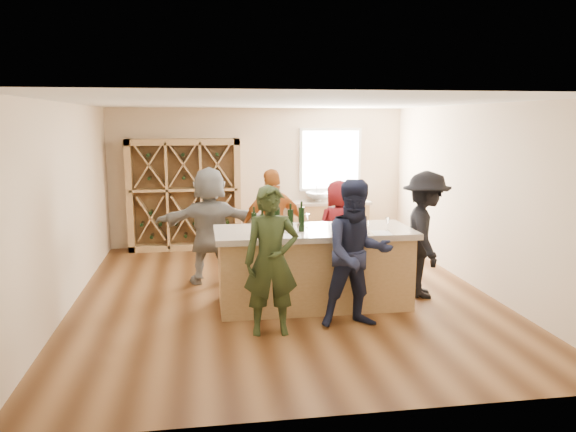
{
  "coord_description": "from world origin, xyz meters",
  "views": [
    {
      "loc": [
        -1.17,
        -7.94,
        2.56
      ],
      "look_at": [
        0.1,
        0.2,
        1.15
      ],
      "focal_mm": 35.0,
      "sensor_mm": 36.0,
      "label": 1
    }
  ],
  "objects": [
    {
      "name": "tasting_menu_a",
      "position": [
        -0.02,
        -0.93,
        1.08
      ],
      "size": [
        0.28,
        0.35,
        0.0
      ],
      "primitive_type": "cube",
      "rotation": [
        0.0,
        0.0,
        -0.16
      ],
      "color": "white",
      "rests_on": "tasting_counter_top"
    },
    {
      "name": "person_far_mid",
      "position": [
        -0.06,
        0.68,
        0.91
      ],
      "size": [
        1.15,
        0.75,
        1.81
      ],
      "primitive_type": "imported",
      "rotation": [
        0.0,
        0.0,
        3.35
      ],
      "color": "#994C19",
      "rests_on": "floor"
    },
    {
      "name": "sink",
      "position": [
        1.2,
        3.2,
        1.01
      ],
      "size": [
        0.54,
        0.54,
        0.19
      ],
      "primitive_type": "imported",
      "color": "silver",
      "rests_on": "back_counter_top"
    },
    {
      "name": "wine_rack",
      "position": [
        -1.5,
        3.27,
        1.1
      ],
      "size": [
        2.2,
        0.45,
        2.2
      ],
      "primitive_type": "cube",
      "color": "#A17D4C",
      "rests_on": "floor"
    },
    {
      "name": "person_far_right",
      "position": [
        1.04,
        0.8,
        0.8
      ],
      "size": [
        0.87,
        0.65,
        1.61
      ],
      "primitive_type": "imported",
      "rotation": [
        0.0,
        0.0,
        3.33
      ],
      "color": "#590F14",
      "rests_on": "floor"
    },
    {
      "name": "window_pane",
      "position": [
        1.5,
        3.44,
        1.75
      ],
      "size": [
        1.18,
        0.01,
        1.18
      ],
      "primitive_type": "cube",
      "color": "white",
      "rests_on": "wall_back"
    },
    {
      "name": "wall_right",
      "position": [
        3.05,
        0.0,
        1.4
      ],
      "size": [
        0.1,
        7.0,
        2.8
      ],
      "primitive_type": "cube",
      "color": "beige",
      "rests_on": "ground"
    },
    {
      "name": "person_server",
      "position": [
        2.03,
        -0.36,
        0.92
      ],
      "size": [
        0.83,
        1.29,
        1.84
      ],
      "primitive_type": "imported",
      "rotation": [
        0.0,
        0.0,
        1.32
      ],
      "color": "black",
      "rests_on": "floor"
    },
    {
      "name": "wall_front",
      "position": [
        0.0,
        -3.55,
        1.4
      ],
      "size": [
        6.0,
        0.1,
        2.8
      ],
      "primitive_type": "cube",
      "color": "beige",
      "rests_on": "ground"
    },
    {
      "name": "person_far_left",
      "position": [
        -1.05,
        0.83,
        0.93
      ],
      "size": [
        1.72,
        0.63,
        1.85
      ],
      "primitive_type": "imported",
      "rotation": [
        0.0,
        0.0,
        3.14
      ],
      "color": "slate",
      "rests_on": "floor"
    },
    {
      "name": "wine_glass_a",
      "position": [
        0.04,
        -1.0,
        1.17
      ],
      "size": [
        0.08,
        0.08,
        0.18
      ],
      "primitive_type": "cone",
      "rotation": [
        0.0,
        0.0,
        0.24
      ],
      "color": "white",
      "rests_on": "tasting_counter_top"
    },
    {
      "name": "wine_bottle_c",
      "position": [
        -0.17,
        -0.6,
        1.25
      ],
      "size": [
        0.09,
        0.09,
        0.33
      ],
      "primitive_type": "cylinder",
      "rotation": [
        0.0,
        0.0,
        0.13
      ],
      "color": "black",
      "rests_on": "tasting_counter_top"
    },
    {
      "name": "wine_glass_f",
      "position": [
        0.3,
        -0.32,
        1.17
      ],
      "size": [
        0.07,
        0.07,
        0.18
      ],
      "primitive_type": "cone",
      "color": "white",
      "rests_on": "tasting_counter_top"
    },
    {
      "name": "person_near_right",
      "position": [
        0.72,
        -1.4,
        0.93
      ],
      "size": [
        0.92,
        0.53,
        1.85
      ],
      "primitive_type": "imported",
      "rotation": [
        0.0,
        0.0,
        0.04
      ],
      "color": "#191E38",
      "rests_on": "floor"
    },
    {
      "name": "wine_glass_b",
      "position": [
        0.57,
        -0.98,
        1.16
      ],
      "size": [
        0.07,
        0.07,
        0.16
      ],
      "primitive_type": "cone",
      "rotation": [
        0.0,
        0.0,
        0.14
      ],
      "color": "white",
      "rests_on": "tasting_counter_top"
    },
    {
      "name": "wall_back",
      "position": [
        0.0,
        3.55,
        1.4
      ],
      "size": [
        6.0,
        0.1,
        2.8
      ],
      "primitive_type": "cube",
      "color": "beige",
      "rests_on": "ground"
    },
    {
      "name": "wine_glass_d",
      "position": [
        0.8,
        -0.69,
        1.17
      ],
      "size": [
        0.08,
        0.08,
        0.17
      ],
      "primitive_type": "cone",
      "rotation": [
        0.0,
        0.0,
        0.3
      ],
      "color": "white",
      "rests_on": "tasting_counter_top"
    },
    {
      "name": "wine_bottle_a",
      "position": [
        -0.49,
        -0.7,
        1.22
      ],
      "size": [
        0.08,
        0.08,
        0.28
      ],
      "primitive_type": "cylinder",
      "rotation": [
        0.0,
        0.0,
        0.16
      ],
      "color": "black",
      "rests_on": "tasting_counter_top"
    },
    {
      "name": "tasting_menu_c",
      "position": [
        1.19,
        -0.91,
        1.08
      ],
      "size": [
        0.28,
        0.36,
        0.0
      ],
      "primitive_type": "cube",
      "rotation": [
        0.0,
        0.0,
        -0.11
      ],
      "color": "white",
      "rests_on": "tasting_counter_top"
    },
    {
      "name": "wine_bottle_d",
      "position": [
        -0.01,
        -0.74,
        1.24
      ],
      "size": [
        0.09,
        0.09,
        0.32
      ],
      "primitive_type": "cylinder",
      "rotation": [
        0.0,
        0.0,
        0.18
      ],
      "color": "black",
      "rests_on": "tasting_counter_top"
    },
    {
      "name": "ceiling",
      "position": [
        0.0,
        0.0,
        2.85
      ],
      "size": [
        6.0,
        7.0,
        0.1
      ],
      "primitive_type": "cube",
      "color": "white",
      "rests_on": "ground"
    },
    {
      "name": "back_counter_top",
      "position": [
        1.4,
        3.2,
        0.89
      ],
      "size": [
        1.7,
        0.62,
        0.06
      ],
      "primitive_type": "cube",
      "color": "#A99B8B",
      "rests_on": "back_counter_base"
    },
    {
      "name": "wine_glass_e",
      "position": [
        1.31,
        -0.79,
        1.17
      ],
      "size": [
        0.07,
        0.07,
        0.18
      ],
      "primitive_type": "cone",
      "rotation": [
        0.0,
        0.0,
        0.06
      ],
      "color": "white",
      "rests_on": "tasting_counter_top"
    },
    {
      "name": "wine_bottle_e",
      "position": [
        0.15,
        -0.63,
        1.25
      ],
      "size": [
        0.08,
        0.08,
        0.33
      ],
      "primitive_type": "cylinder",
      "rotation": [
        0.0,
        0.0,
        -0.01
      ],
      "color": "black",
      "rests_on": "tasting_counter_top"
    },
    {
      "name": "wall_left",
      "position": [
        -3.05,
        0.0,
        1.4
      ],
      "size": [
        0.1,
        7.0,
        2.8
      ],
      "primitive_type": "cube",
      "color": "beige",
      "rests_on": "ground"
    },
    {
      "name": "wine_glass_c",
      "position": [
        0.99,
        -0.93,
        1.16
      ],
      "size": [
        0.07,
        0.07,
        0.17
      ],
      "primitive_type": "cone",
      "rotation": [
        0.0,
        0.0,
        0.17
      ],
      "color": "white",
      "rests_on": "tasting_counter_top"
    },
    {
      "name": "tasting_counter_base",
      "position": [
        0.35,
        -0.52,
        0.5
      ],
      "size": [
        2.6,
        1.0,
        1.0
      ],
      "primitive_type": "cube",
      "color": "#A17D4C",
      "rests_on": "floor"
    },
    {
      "name": "window_frame",
      "position": [
        1.5,
        3.47,
        1.75
      ],
      "size": [
        1.3,
        0.06,
        1.3
      ],
      "primitive_type": "cube",
      "color": "white",
      "rests_on": "wall_back"
    },
    {
      "name": "tasting_menu_b",
      "position": [
        0.62,
        -0.92,
        1.08
      ],
      "size": [
        0.22,
        0.3,
        0.0
      ],
      "primitive_type": "cube",
      "rotation": [
        0.0,
        0.0,
        -0.04
      ],
      "color": "white",
      "rests_on": "tasting_counter_top"
    },
    {
      "name": "wine_bottle_b",
      "position": [
        -0.39,
        -0.78,
        1.22
      ],
      "size": [
        0.07,
        0.07,
        0.27
      ],
      "primitive_type": "cylinder",
      "rotation": [
        0.0,
        0.0,
        -0.11
      ],
      "color": "black",
      "rests_on": "tasting_counter_top"
    },
    {
      "name": "person_near_left",
      "position": [
        -0.36,
        -1.48,
        0.9
      ],
      "size": [
        0.68,
        0.51,
        1.81
      ],
      "primitive_type": "imported",
      "rotation": [
        0.0,
        0.0,
        -0.04
      ],
      "color": "#263319",
      "rests_on": "floor"
    },
    {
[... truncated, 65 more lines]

